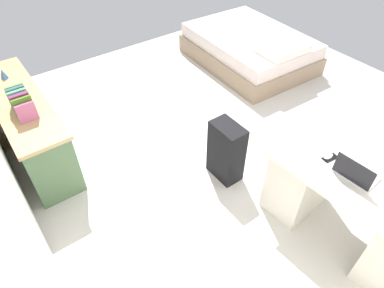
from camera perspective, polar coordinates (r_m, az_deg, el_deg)
The scene contains 10 objects.
ground_plane at distance 4.05m, azimuth 7.13°, elevation 0.02°, with size 5.92×5.92×0.00m, color beige.
desk at distance 3.21m, azimuth 25.07°, elevation -9.96°, with size 1.48×0.76×0.72m.
credenza at distance 4.10m, azimuth -25.88°, elevation 2.75°, with size 1.80×0.48×0.74m.
bed at distance 5.56m, azimuth 9.72°, elevation 15.65°, with size 1.96×1.49×0.58m.
suitcase_black at distance 3.46m, azimuth 5.79°, elevation -1.27°, with size 0.36×0.22×0.67m, color black.
laptop at distance 2.94m, azimuth 25.92°, elevation -4.46°, with size 0.32×0.24×0.21m.
computer_mouse at distance 3.05m, azimuth 22.07°, elevation -1.89°, with size 0.06×0.10×0.03m, color white.
cell_phone_by_mouse at distance 3.05m, azimuth 22.34°, elevation -2.17°, with size 0.07×0.14×0.01m, color black.
book_row at distance 3.60m, azimuth -26.96°, elevation 6.29°, with size 0.35×0.17×0.24m.
figurine_small at distance 4.28m, azimuth -29.36°, elevation 10.31°, with size 0.08×0.08×0.11m, color #4C7FBF.
Camera 1 is at (-2.08, 2.15, 2.73)m, focal length 31.48 mm.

